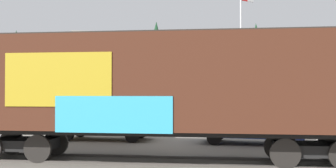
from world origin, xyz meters
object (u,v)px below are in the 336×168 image
(flagpole, at_px, (243,41))
(parked_car_tan, at_px, (104,121))
(parked_car_blue, at_px, (249,125))
(freight_car, at_px, (160,85))

(flagpole, distance_m, parked_car_tan, 12.23)
(flagpole, height_order, parked_car_blue, flagpole)
(parked_car_tan, distance_m, parked_car_blue, 6.78)
(parked_car_tan, bearing_deg, freight_car, -58.72)
(parked_car_tan, relative_size, parked_car_blue, 1.02)
(freight_car, height_order, flagpole, flagpole)
(freight_car, height_order, parked_car_tan, freight_car)
(freight_car, distance_m, flagpole, 14.81)
(parked_car_blue, bearing_deg, flagpole, 86.08)
(flagpole, relative_size, parked_car_tan, 2.00)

